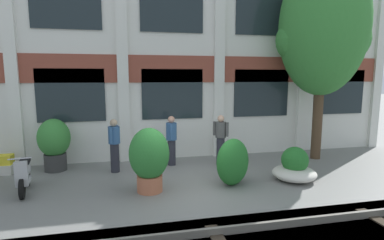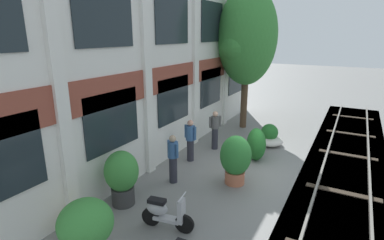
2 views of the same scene
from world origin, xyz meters
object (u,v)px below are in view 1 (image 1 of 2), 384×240
at_px(broadleaf_tree, 323,28).
at_px(scooter_near_curb, 24,174).
at_px(topiary_hedge, 233,162).
at_px(resident_by_doorway, 221,138).
at_px(potted_plant_ribbed_drum, 149,157).
at_px(resident_near_plants, 171,139).
at_px(potted_plant_square_trough, 1,165).
at_px(resident_watching_tracks, 114,144).
at_px(potted_plant_glazed_jar, 54,142).
at_px(potted_plant_wide_bowl, 294,168).

bearing_deg(broadleaf_tree, scooter_near_curb, -172.57).
bearing_deg(topiary_hedge, resident_by_doorway, 82.16).
xyz_separation_m(potted_plant_ribbed_drum, resident_near_plants, (0.87, 2.13, -0.02)).
relative_size(potted_plant_square_trough, resident_watching_tracks, 0.48).
relative_size(potted_plant_ribbed_drum, potted_plant_square_trough, 2.08).
xyz_separation_m(potted_plant_ribbed_drum, resident_watching_tracks, (-0.90, 1.77, -0.02)).
distance_m(potted_plant_glazed_jar, topiary_hedge, 5.39).
relative_size(broadleaf_tree, resident_near_plants, 4.27).
bearing_deg(resident_near_plants, resident_by_doorway, -2.44).
height_order(broadleaf_tree, potted_plant_ribbed_drum, broadleaf_tree).
bearing_deg(scooter_near_curb, broadleaf_tree, 87.96).
xyz_separation_m(potted_plant_square_trough, potted_plant_wide_bowl, (8.15, -2.34, 0.08)).
relative_size(potted_plant_square_trough, resident_by_doorway, 0.48).
xyz_separation_m(potted_plant_wide_bowl, resident_watching_tracks, (-4.87, 1.82, 0.51)).
xyz_separation_m(potted_plant_glazed_jar, resident_by_doorway, (5.11, -0.49, -0.01)).
height_order(scooter_near_curb, resident_by_doorway, resident_by_doorway).
xyz_separation_m(scooter_near_curb, resident_near_plants, (3.91, 1.47, 0.42)).
bearing_deg(potted_plant_ribbed_drum, potted_plant_square_trough, 151.24).
bearing_deg(potted_plant_square_trough, resident_near_plants, -1.94).
relative_size(potted_plant_square_trough, potted_plant_wide_bowl, 0.65).
xyz_separation_m(resident_by_doorway, topiary_hedge, (-0.25, -1.84, -0.25)).
distance_m(resident_by_doorway, resident_watching_tracks, 3.33).
xyz_separation_m(broadleaf_tree, potted_plant_ribbed_drum, (-5.92, -1.83, -3.55)).
xyz_separation_m(broadleaf_tree, resident_watching_tracks, (-6.82, -0.05, -3.56)).
bearing_deg(potted_plant_ribbed_drum, scooter_near_curb, 167.76).
height_order(broadleaf_tree, topiary_hedge, broadleaf_tree).
bearing_deg(resident_near_plants, potted_plant_wide_bowl, -26.61).
height_order(potted_plant_wide_bowl, topiary_hedge, topiary_hedge).
bearing_deg(resident_near_plants, potted_plant_glazed_jar, -174.71).
height_order(potted_plant_ribbed_drum, resident_near_plants, potted_plant_ribbed_drum).
distance_m(potted_plant_square_trough, potted_plant_glazed_jar, 1.62).
bearing_deg(resident_by_doorway, resident_near_plants, -61.32).
height_order(potted_plant_glazed_jar, topiary_hedge, potted_plant_glazed_jar).
xyz_separation_m(broadleaf_tree, resident_near_plants, (-5.05, 0.30, -3.56)).
distance_m(scooter_near_curb, topiary_hedge, 5.26).
distance_m(potted_plant_square_trough, resident_by_doorway, 6.66).
xyz_separation_m(broadleaf_tree, potted_plant_glazed_jar, (-8.60, 0.49, -3.54)).
relative_size(resident_watching_tracks, topiary_hedge, 1.29).
bearing_deg(topiary_hedge, resident_watching_tracks, 149.82).
height_order(potted_plant_ribbed_drum, resident_watching_tracks, potted_plant_ribbed_drum).
height_order(potted_plant_wide_bowl, scooter_near_curb, scooter_near_curb).
xyz_separation_m(potted_plant_square_trough, resident_near_plants, (5.05, -0.17, 0.59)).
bearing_deg(potted_plant_wide_bowl, scooter_near_curb, 174.27).
distance_m(resident_watching_tracks, resident_near_plants, 1.80).
bearing_deg(resident_near_plants, potted_plant_square_trough, -173.55).
bearing_deg(resident_watching_tracks, broadleaf_tree, 21.61).
height_order(potted_plant_wide_bowl, resident_by_doorway, resident_by_doorway).
relative_size(potted_plant_wide_bowl, resident_near_plants, 0.74).
height_order(potted_plant_ribbed_drum, potted_plant_glazed_jar, potted_plant_ribbed_drum).
xyz_separation_m(potted_plant_square_trough, resident_by_doorway, (6.61, -0.47, 0.60)).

